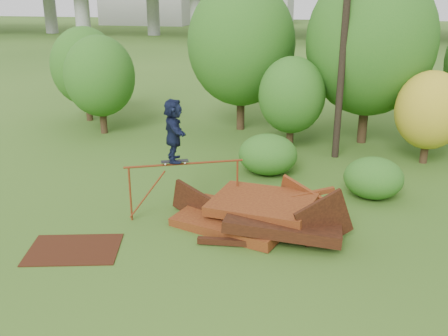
% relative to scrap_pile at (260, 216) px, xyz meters
% --- Properties ---
extents(ground, '(240.00, 240.00, 0.00)m').
position_rel_scrap_pile_xyz_m(ground, '(-0.37, -1.47, -0.42)').
color(ground, '#2D5116').
rests_on(ground, ground).
extents(scrap_pile, '(5.56, 2.99, 1.87)m').
position_rel_scrap_pile_xyz_m(scrap_pile, '(0.00, 0.00, 0.00)').
color(scrap_pile, '#501C0E').
rests_on(scrap_pile, ground).
extents(grind_rail, '(3.25, 1.53, 1.71)m').
position_rel_scrap_pile_xyz_m(grind_rail, '(-2.36, 0.42, 0.88)').
color(grind_rail, maroon).
rests_on(grind_rail, ground).
extents(skateboard, '(0.82, 0.53, 0.08)m').
position_rel_scrap_pile_xyz_m(skateboard, '(-2.61, 0.30, 1.36)').
color(skateboard, black).
rests_on(skateboard, grind_rail).
extents(skater, '(1.18, 1.79, 1.85)m').
position_rel_scrap_pile_xyz_m(skater, '(-2.61, 0.30, 2.30)').
color(skater, '#131934').
rests_on(skater, skateboard).
extents(flat_plate, '(2.74, 2.26, 0.03)m').
position_rel_scrap_pile_xyz_m(flat_plate, '(-4.61, -2.34, -0.41)').
color(flat_plate, '#36180B').
rests_on(flat_plate, ground).
extents(tree_0, '(3.30, 3.30, 4.66)m').
position_rel_scrap_pile_xyz_m(tree_0, '(-9.02, 8.64, 2.33)').
color(tree_0, black).
rests_on(tree_0, ground).
extents(tree_1, '(5.12, 5.12, 7.12)m').
position_rel_scrap_pile_xyz_m(tree_1, '(-2.70, 10.85, 3.75)').
color(tree_1, black).
rests_on(tree_1, ground).
extents(tree_2, '(2.83, 2.83, 3.99)m').
position_rel_scrap_pile_xyz_m(tree_2, '(0.03, 8.11, 1.94)').
color(tree_2, black).
rests_on(tree_2, ground).
extents(tree_3, '(5.51, 5.51, 7.65)m').
position_rel_scrap_pile_xyz_m(tree_3, '(3.13, 9.81, 4.05)').
color(tree_3, black).
rests_on(tree_3, ground).
extents(tree_4, '(2.67, 2.67, 3.69)m').
position_rel_scrap_pile_xyz_m(tree_4, '(5.47, 7.37, 1.72)').
color(tree_4, black).
rests_on(tree_4, ground).
extents(tree_6, '(3.49, 3.49, 4.88)m').
position_rel_scrap_pile_xyz_m(tree_6, '(-10.91, 10.82, 2.44)').
color(tree_6, black).
rests_on(tree_6, ground).
extents(shrub_left, '(2.20, 2.03, 1.52)m').
position_rel_scrap_pile_xyz_m(shrub_left, '(-0.45, 4.70, 0.34)').
color(shrub_left, '#195617').
rests_on(shrub_left, ground).
extents(shrub_right, '(1.95, 1.78, 1.38)m').
position_rel_scrap_pile_xyz_m(shrub_right, '(3.29, 3.19, 0.27)').
color(shrub_right, '#195617').
rests_on(shrub_right, ground).
extents(utility_pole, '(1.40, 0.28, 10.02)m').
position_rel_scrap_pile_xyz_m(utility_pole, '(2.01, 7.36, 4.66)').
color(utility_pole, black).
rests_on(utility_pole, ground).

